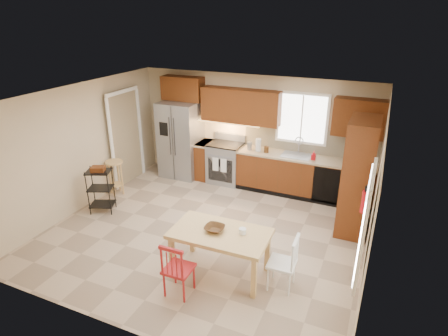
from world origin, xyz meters
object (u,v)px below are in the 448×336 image
at_px(range_stove, 226,163).
at_px(soap_bottle, 314,155).
at_px(pantry, 358,177).
at_px(table_jar, 242,232).
at_px(table_bowl, 215,231).
at_px(fire_extinguisher, 365,202).
at_px(utility_cart, 101,190).
at_px(refrigerator, 181,140).
at_px(dining_table, 220,253).
at_px(chair_white, 282,262).
at_px(chair_red, 179,268).
at_px(bar_stool, 116,178).

relative_size(range_stove, soap_bottle, 4.82).
bearing_deg(pantry, table_jar, -123.96).
distance_m(range_stove, table_jar, 3.45).
distance_m(range_stove, table_bowl, 3.37).
height_order(fire_extinguisher, utility_cart, fire_extinguisher).
xyz_separation_m(soap_bottle, fire_extinguisher, (1.15, -1.95, 0.10)).
distance_m(refrigerator, fire_extinguisher, 4.76).
height_order(pantry, utility_cart, pantry).
distance_m(dining_table, table_jar, 0.52).
relative_size(range_stove, pantry, 0.44).
height_order(soap_bottle, utility_cart, soap_bottle).
xyz_separation_m(soap_bottle, table_jar, (-0.44, -2.96, -0.25)).
distance_m(pantry, fire_extinguisher, 1.07).
relative_size(fire_extinguisher, chair_white, 0.42).
bearing_deg(soap_bottle, table_jar, -98.45).
bearing_deg(fire_extinguisher, chair_white, -132.29).
height_order(fire_extinguisher, chair_red, fire_extinguisher).
height_order(chair_red, bar_stool, chair_red).
xyz_separation_m(bar_stool, utility_cart, (0.24, -0.75, 0.08)).
height_order(soap_bottle, table_jar, soap_bottle).
distance_m(table_bowl, bar_stool, 3.52).
height_order(refrigerator, utility_cart, refrigerator).
bearing_deg(chair_red, range_stove, 102.60).
xyz_separation_m(pantry, utility_cart, (-4.69, -1.34, -0.59)).
relative_size(fire_extinguisher, table_bowl, 1.21).
height_order(pantry, bar_stool, pantry).
bearing_deg(fire_extinguisher, dining_table, -149.93).
bearing_deg(range_stove, fire_extinguisher, -32.62).
xyz_separation_m(fire_extinguisher, chair_red, (-2.26, -1.76, -0.67)).
bearing_deg(bar_stool, table_bowl, -47.99).
xyz_separation_m(range_stove, chair_white, (2.22, -3.09, -0.03)).
height_order(table_jar, bar_stool, table_jar).
bearing_deg(chair_red, bar_stool, 141.20).
height_order(refrigerator, chair_white, refrigerator).
xyz_separation_m(soap_bottle, table_bowl, (-0.85, -3.06, -0.27)).
distance_m(refrigerator, soap_bottle, 3.18).
bearing_deg(chair_red, soap_bottle, 72.29).
bearing_deg(utility_cart, table_bowl, -38.83).
bearing_deg(bar_stool, dining_table, -47.33).
relative_size(chair_red, chair_white, 1.00).
distance_m(chair_red, bar_stool, 3.63).
bearing_deg(chair_white, chair_red, 117.27).
xyz_separation_m(fire_extinguisher, chair_white, (-0.96, -1.06, -0.67)).
bearing_deg(bar_stool, range_stove, 17.52).
height_order(chair_white, bar_stool, chair_white).
bearing_deg(dining_table, soap_bottle, 75.00).
bearing_deg(refrigerator, table_jar, -47.50).
distance_m(range_stove, pantry, 3.19).
distance_m(pantry, table_bowl, 2.83).
relative_size(chair_red, bar_stool, 1.12).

